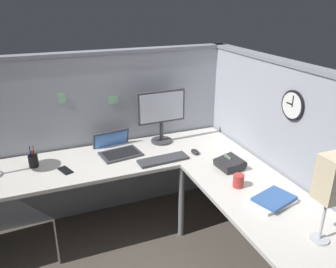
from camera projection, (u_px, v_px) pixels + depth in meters
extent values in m
plane|color=#4C443D|center=(171.00, 250.00, 2.89)|extent=(6.80, 6.80, 0.00)
cube|color=#999EA8|center=(102.00, 137.00, 3.22)|extent=(2.57, 0.10, 1.55)
cube|color=gray|center=(95.00, 53.00, 2.92)|extent=(2.57, 0.12, 0.03)
cube|color=#999EA8|center=(286.00, 166.00, 2.67)|extent=(0.10, 2.37, 1.55)
cube|color=gray|center=(301.00, 66.00, 2.37)|extent=(0.12, 2.37, 0.03)
cube|color=beige|center=(110.00, 160.00, 2.90)|extent=(2.35, 0.66, 0.03)
cube|color=beige|center=(270.00, 206.00, 2.26)|extent=(0.66, 1.49, 0.03)
cylinder|color=slate|center=(181.00, 202.00, 2.95)|extent=(0.05, 0.05, 0.70)
cylinder|color=#38383D|center=(162.00, 141.00, 3.22)|extent=(0.20, 0.20, 0.02)
cylinder|color=#38383D|center=(161.00, 131.00, 3.18)|extent=(0.04, 0.04, 0.20)
cube|color=#38383D|center=(161.00, 107.00, 3.09)|extent=(0.46, 0.05, 0.30)
cube|color=silver|center=(162.00, 107.00, 3.07)|extent=(0.42, 0.02, 0.26)
cube|color=#38383D|center=(121.00, 154.00, 2.95)|extent=(0.37, 0.29, 0.02)
cube|color=black|center=(121.00, 153.00, 2.95)|extent=(0.31, 0.22, 0.00)
cube|color=#38383D|center=(111.00, 141.00, 3.12)|extent=(0.35, 0.12, 0.22)
cube|color=#4C84D8|center=(111.00, 142.00, 3.11)|extent=(0.31, 0.10, 0.18)
cube|color=#38383D|center=(163.00, 160.00, 2.84)|extent=(0.44, 0.16, 0.02)
ellipsoid|color=#232326|center=(195.00, 152.00, 2.97)|extent=(0.06, 0.10, 0.03)
cylinder|color=black|center=(33.00, 161.00, 2.73)|extent=(0.08, 0.08, 0.10)
cylinder|color=#1E1EB2|center=(31.00, 154.00, 2.71)|extent=(0.01, 0.01, 0.13)
cylinder|color=#B21E1E|center=(34.00, 154.00, 2.71)|extent=(0.01, 0.02, 0.13)
cylinder|color=#D8591E|center=(32.00, 152.00, 2.72)|extent=(0.03, 0.03, 0.01)
cube|color=black|center=(65.00, 170.00, 2.68)|extent=(0.12, 0.16, 0.01)
cube|color=#232326|center=(229.00, 164.00, 2.72)|extent=(0.20, 0.21, 0.10)
cube|color=#8CA58C|center=(227.00, 158.00, 2.73)|extent=(0.02, 0.09, 0.04)
cube|color=#232326|center=(236.00, 166.00, 2.64)|extent=(0.19, 0.05, 0.04)
cube|color=silver|center=(271.00, 201.00, 2.27)|extent=(0.31, 0.25, 0.02)
cube|color=#335999|center=(274.00, 198.00, 2.26)|extent=(0.30, 0.26, 0.02)
cylinder|color=#B7BABF|center=(319.00, 239.00, 1.92)|extent=(0.11, 0.11, 0.01)
cylinder|color=#B7BABF|center=(323.00, 220.00, 1.87)|extent=(0.02, 0.02, 0.27)
cube|color=beige|center=(332.00, 179.00, 1.77)|extent=(0.13, 0.13, 0.26)
cylinder|color=#B2332D|center=(238.00, 181.00, 2.45)|extent=(0.08, 0.08, 0.10)
cylinder|color=black|center=(293.00, 105.00, 2.42)|extent=(0.03, 0.22, 0.22)
cylinder|color=white|center=(292.00, 106.00, 2.41)|extent=(0.00, 0.19, 0.19)
cube|color=black|center=(290.00, 104.00, 2.42)|extent=(0.00, 0.06, 0.01)
cube|color=black|center=(293.00, 101.00, 2.39)|extent=(0.00, 0.01, 0.08)
cube|color=#8CCC99|center=(113.00, 100.00, 3.08)|extent=(0.08, 0.00, 0.07)
cube|color=#8CCC99|center=(62.00, 98.00, 2.90)|extent=(0.06, 0.00, 0.09)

